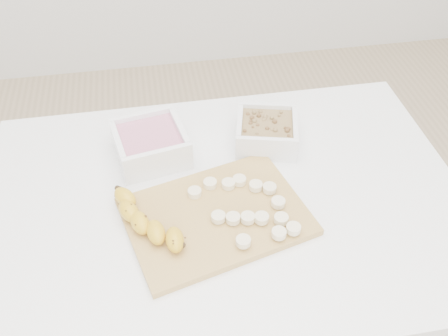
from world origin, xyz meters
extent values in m
cube|color=white|center=(0.00, 0.00, 0.73)|extent=(1.00, 0.70, 0.04)
cylinder|color=white|center=(-0.44, 0.29, 0.35)|extent=(0.05, 0.05, 0.71)
cylinder|color=white|center=(0.44, 0.29, 0.35)|extent=(0.05, 0.05, 0.71)
cube|color=white|center=(-0.14, 0.16, 0.79)|extent=(0.18, 0.18, 0.07)
cube|color=#C3728C|center=(-0.14, 0.16, 0.79)|extent=(0.15, 0.15, 0.04)
cube|color=white|center=(0.12, 0.16, 0.78)|extent=(0.16, 0.16, 0.06)
cube|color=olive|center=(0.12, 0.16, 0.78)|extent=(0.14, 0.14, 0.04)
cube|color=tan|center=(-0.03, -0.05, 0.76)|extent=(0.40, 0.33, 0.01)
cylinder|color=beige|center=(-0.06, 0.01, 0.77)|extent=(0.03, 0.03, 0.01)
cylinder|color=beige|center=(-0.03, 0.03, 0.77)|extent=(0.03, 0.03, 0.01)
cylinder|color=beige|center=(0.01, 0.02, 0.77)|extent=(0.03, 0.03, 0.01)
cylinder|color=beige|center=(0.03, 0.03, 0.77)|extent=(0.03, 0.03, 0.01)
cylinder|color=beige|center=(0.06, 0.00, 0.77)|extent=(0.03, 0.03, 0.01)
cylinder|color=beige|center=(0.09, -0.01, 0.77)|extent=(0.03, 0.03, 0.01)
cylinder|color=beige|center=(0.10, -0.05, 0.77)|extent=(0.03, 0.03, 0.01)
cylinder|color=beige|center=(-0.03, -0.07, 0.77)|extent=(0.03, 0.03, 0.01)
cylinder|color=beige|center=(0.00, -0.08, 0.77)|extent=(0.03, 0.03, 0.01)
cylinder|color=beige|center=(0.03, -0.08, 0.78)|extent=(0.03, 0.03, 0.01)
cylinder|color=beige|center=(0.05, -0.08, 0.78)|extent=(0.03, 0.03, 0.01)
cylinder|color=beige|center=(0.09, -0.09, 0.78)|extent=(0.03, 0.03, 0.01)
cylinder|color=beige|center=(0.11, -0.12, 0.78)|extent=(0.03, 0.03, 0.01)
cylinder|color=beige|center=(0.08, -0.13, 0.78)|extent=(0.03, 0.03, 0.01)
cylinder|color=beige|center=(0.01, -0.14, 0.78)|extent=(0.03, 0.03, 0.01)
camera|label=1|loc=(-0.13, -0.69, 1.51)|focal=40.00mm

